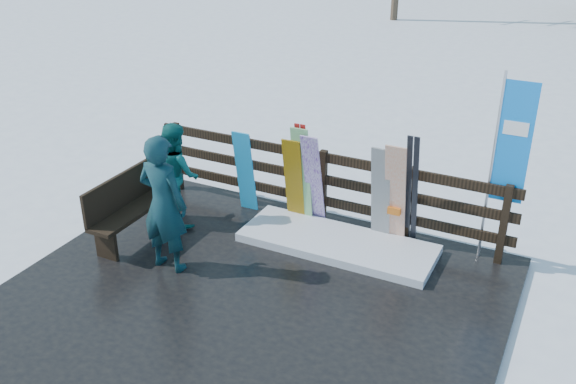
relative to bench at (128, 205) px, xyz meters
The scene contains 16 objects.
ground 2.41m from the bench, 13.11° to the right, with size 700.00×700.00×0.00m, color white.
deck 2.40m from the bench, 13.11° to the right, with size 6.00×5.00×0.08m, color black.
fence 2.82m from the bench, 36.36° to the left, with size 5.60×0.10×1.15m.
snow_patch 3.01m from the bench, 21.14° to the left, with size 2.74×1.00×0.12m, color white.
bench is the anchor object (origin of this frame).
snowboard_0 1.81m from the bench, 53.46° to the left, with size 0.29×0.03×1.35m, color #1B9AD9.
snowboard_1 2.51m from the bench, 35.58° to the left, with size 0.27×0.03×1.58m, color silver.
snowboard_2 2.40m from the bench, 37.35° to the left, with size 0.29×0.03×1.38m, color #FFAE01.
snowboard_3 2.66m from the bench, 33.24° to the left, with size 0.26×0.03×1.54m, color white.
snowboard_4 3.55m from the bench, 24.17° to the left, with size 0.27×0.03×1.50m, color black.
snowboard_5 3.74m from the bench, 22.87° to the left, with size 0.29×0.03×1.58m, color silver.
ski_pair_a 2.54m from the bench, 37.00° to the left, with size 0.16×0.29×1.61m.
ski_pair_b 3.96m from the bench, 22.66° to the left, with size 0.17×0.33×1.71m.
rental_flag 5.19m from the bench, 19.85° to the left, with size 0.45×0.04×2.60m.
person_front 1.11m from the bench, 22.67° to the right, with size 0.68×0.45×1.87m, color #12463C.
person_back 0.84m from the bench, 65.34° to the left, with size 0.76×0.59×1.56m, color #0F5D59.
Camera 1 is at (3.35, -5.68, 4.74)m, focal length 40.00 mm.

